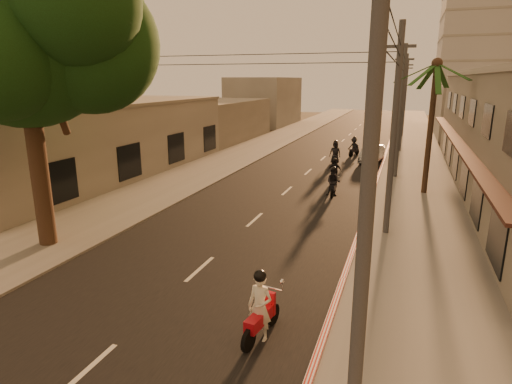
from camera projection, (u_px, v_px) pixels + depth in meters
ground at (172, 294)px, 13.79m from camera, size 160.00×160.00×0.00m
road at (308, 172)px, 32.03m from camera, size 10.00×140.00×0.02m
sidewalk_right at (414, 179)px, 29.62m from camera, size 5.00×140.00×0.12m
sidewalk_left at (217, 165)px, 34.43m from camera, size 5.00×140.00×0.12m
curb_stripe at (373, 193)px, 25.82m from camera, size 0.20×60.00×0.20m
left_building at (98, 139)px, 30.38m from camera, size 8.20×24.20×5.20m
distant_tower at (491, 22)px, 56.18m from camera, size 12.10×12.10×28.00m
broadleaf_tree at (32, 30)px, 15.71m from camera, size 9.60×8.70×12.10m
palm_tree at (436, 72)px, 24.00m from camera, size 5.00×5.00×8.20m
utility_poles at (403, 82)px, 28.38m from camera, size 1.20×48.26×9.00m
filler_right at (475, 113)px, 49.59m from camera, size 8.00×14.00×6.00m
filler_left_near at (215, 120)px, 48.74m from camera, size 8.00×14.00×4.40m
filler_left_far at (265, 101)px, 64.82m from camera, size 8.00×14.00×7.00m
scooter_red at (260, 309)px, 11.24m from camera, size 0.90×2.02×2.00m
scooter_mid_a at (333, 183)px, 25.30m from camera, size 0.86×1.81×1.78m
scooter_mid_b at (335, 171)px, 28.70m from camera, size 0.95×1.69×1.66m
scooter_far_a at (335, 153)px, 34.92m from camera, size 0.91×1.98×1.96m
scooter_far_b at (354, 147)px, 38.52m from camera, size 1.51×1.72×1.78m
parked_car at (372, 154)px, 35.64m from camera, size 2.26×4.57×1.42m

